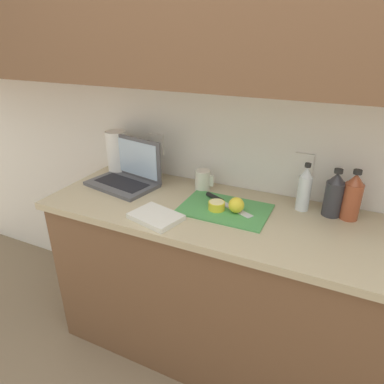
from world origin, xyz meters
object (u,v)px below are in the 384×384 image
lemon_whole_beside (236,205)px  paper_towel_roll (117,152)px  lemon_half_cut (216,206)px  bottle_oil_tall (334,195)px  laptop (127,174)px  cutting_board (225,209)px  measuring_cup (203,180)px  bottle_green_soda (352,197)px  bottle_water_clear (304,189)px  knife (220,201)px

lemon_whole_beside → paper_towel_roll: bearing=166.1°
lemon_whole_beside → paper_towel_roll: paper_towel_roll is taller
lemon_half_cut → bottle_oil_tall: bearing=21.4°
laptop → lemon_half_cut: 0.58m
cutting_board → lemon_half_cut: 0.05m
cutting_board → measuring_cup: bearing=137.8°
bottle_green_soda → bottle_water_clear: (-0.21, 0.00, -0.00)m
bottle_oil_tall → paper_towel_roll: size_ratio=0.90×
knife → cutting_board: bearing=-25.8°
knife → bottle_green_soda: bearing=36.5°
bottle_oil_tall → paper_towel_roll: bearing=178.9°
lemon_whole_beside → lemon_half_cut: bearing=-170.3°
knife → measuring_cup: measuring_cup is taller
lemon_half_cut → bottle_water_clear: size_ratio=0.34×
bottle_water_clear → measuring_cup: size_ratio=2.15×
knife → bottle_water_clear: bearing=42.2°
lemon_half_cut → paper_towel_roll: bearing=163.3°
knife → lemon_half_cut: size_ratio=3.58×
lemon_whole_beside → bottle_oil_tall: size_ratio=0.33×
laptop → bottle_oil_tall: bearing=16.2°
paper_towel_roll → knife: bearing=-10.7°
lemon_half_cut → laptop: bearing=170.4°
lemon_half_cut → bottle_oil_tall: size_ratio=0.35×
lemon_half_cut → lemon_whole_beside: 0.09m
lemon_whole_beside → bottle_oil_tall: bottle_oil_tall is taller
laptop → bottle_water_clear: size_ratio=1.76×
bottle_green_soda → paper_towel_roll: size_ratio=0.93×
laptop → bottle_green_soda: 1.14m
cutting_board → bottle_green_soda: bottle_green_soda is taller
bottle_green_soda → bottle_oil_tall: size_ratio=1.04×
bottle_water_clear → cutting_board: bearing=-153.8°
cutting_board → knife: bearing=128.6°
lemon_half_cut → lemon_whole_beside: bearing=9.7°
cutting_board → lemon_half_cut: size_ratio=5.32×
laptop → bottle_green_soda: laptop is taller
bottle_water_clear → lemon_whole_beside: bearing=-146.7°
laptop → lemon_whole_beside: 0.66m
laptop → lemon_whole_beside: laptop is taller
cutting_board → knife: (-0.04, 0.05, 0.01)m
paper_towel_roll → bottle_water_clear: bearing=-1.2°
laptop → measuring_cup: size_ratio=3.78×
knife → bottle_oil_tall: bottle_oil_tall is taller
lemon_whole_beside → bottle_water_clear: bearing=33.3°
lemon_half_cut → knife: bearing=97.3°
lemon_half_cut → paper_towel_roll: 0.75m
lemon_half_cut → measuring_cup: (-0.16, 0.20, 0.03)m
cutting_board → bottle_oil_tall: size_ratio=1.84×
laptop → cutting_board: bearing=4.7°
knife → bottle_green_soda: bottle_green_soda is taller
bottle_water_clear → bottle_oil_tall: bearing=-0.0°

